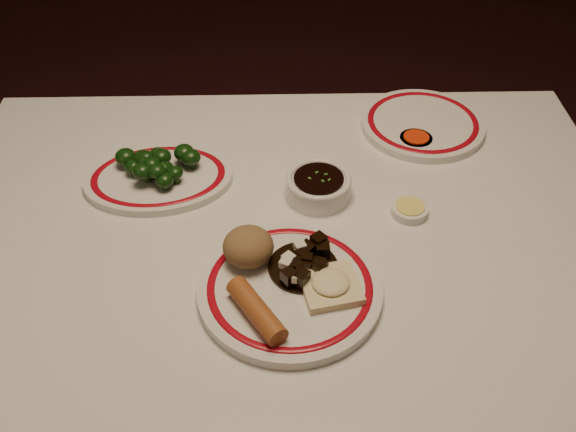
% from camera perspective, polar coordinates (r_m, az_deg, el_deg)
% --- Properties ---
extents(dining_table, '(1.20, 0.90, 0.75)m').
position_cam_1_polar(dining_table, '(1.13, -0.27, -5.29)').
color(dining_table, silver).
rests_on(dining_table, ground).
extents(main_plate, '(0.36, 0.36, 0.02)m').
position_cam_1_polar(main_plate, '(0.97, 0.17, -6.48)').
color(main_plate, silver).
rests_on(main_plate, dining_table).
extents(rice_mound, '(0.08, 0.08, 0.06)m').
position_cam_1_polar(rice_mound, '(0.99, -3.55, -2.73)').
color(rice_mound, olive).
rests_on(rice_mound, main_plate).
extents(spring_roll, '(0.09, 0.12, 0.03)m').
position_cam_1_polar(spring_roll, '(0.92, -2.82, -8.38)').
color(spring_roll, '#A05527').
rests_on(spring_roll, main_plate).
extents(fried_wonton, '(0.10, 0.10, 0.02)m').
position_cam_1_polar(fried_wonton, '(0.96, 3.81, -6.12)').
color(fried_wonton, beige).
rests_on(fried_wonton, main_plate).
extents(stirfry_heap, '(0.11, 0.11, 0.03)m').
position_cam_1_polar(stirfry_heap, '(0.98, 1.43, -4.18)').
color(stirfry_heap, black).
rests_on(stirfry_heap, main_plate).
extents(broccoli_plate, '(0.29, 0.26, 0.02)m').
position_cam_1_polar(broccoli_plate, '(1.19, -11.42, 3.33)').
color(broccoli_plate, silver).
rests_on(broccoli_plate, dining_table).
extents(broccoli_pile, '(0.16, 0.11, 0.05)m').
position_cam_1_polar(broccoli_pile, '(1.18, -11.75, 4.53)').
color(broccoli_pile, '#23471C').
rests_on(broccoli_pile, broccoli_plate).
extents(soy_bowl, '(0.11, 0.11, 0.04)m').
position_cam_1_polar(soy_bowl, '(1.13, 2.72, 2.56)').
color(soy_bowl, silver).
rests_on(soy_bowl, dining_table).
extents(sweet_sour_dish, '(0.06, 0.06, 0.02)m').
position_cam_1_polar(sweet_sour_dish, '(1.29, 11.29, 6.60)').
color(sweet_sour_dish, silver).
rests_on(sweet_sour_dish, dining_table).
extents(mustard_dish, '(0.06, 0.06, 0.02)m').
position_cam_1_polar(mustard_dish, '(1.12, 10.75, 0.55)').
color(mustard_dish, silver).
rests_on(mustard_dish, dining_table).
extents(far_plate, '(0.30, 0.30, 0.02)m').
position_cam_1_polar(far_plate, '(1.34, 11.86, 8.01)').
color(far_plate, silver).
rests_on(far_plate, dining_table).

